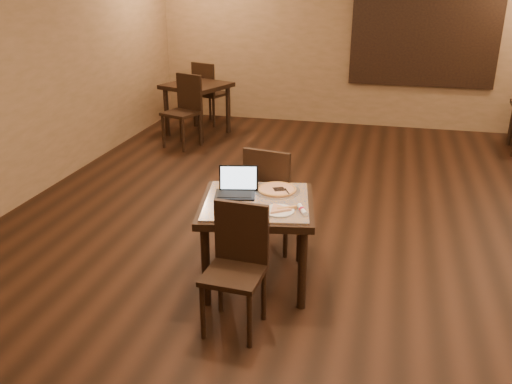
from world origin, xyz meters
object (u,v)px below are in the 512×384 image
(pizza_pan, at_px, (277,191))
(other_table_b_chair_far, at_px, (208,90))
(tiled_table, at_px, (257,212))
(chair_main_near, at_px, (237,260))
(other_table_b_chair_near, at_px, (185,106))
(laptop, at_px, (237,187))
(chair_main_far, at_px, (271,193))
(other_table_b, at_px, (197,92))

(pizza_pan, relative_size, other_table_b_chair_far, 0.37)
(tiled_table, xyz_separation_m, other_table_b_chair_far, (-2.10, 4.92, -0.05))
(chair_main_near, relative_size, other_table_b_chair_far, 0.88)
(other_table_b_chair_near, bearing_deg, other_table_b_chair_far, 113.18)
(laptop, bearing_deg, chair_main_near, -86.62)
(tiled_table, xyz_separation_m, other_table_b_chair_near, (-2.03, 3.64, -0.05))
(chair_main_far, distance_m, other_table_b_chair_near, 3.64)
(chair_main_far, height_order, other_table_b, chair_main_far)
(laptop, height_order, other_table_b_chair_far, other_table_b_chair_far)
(chair_main_far, bearing_deg, laptop, 79.49)
(chair_main_far, bearing_deg, tiled_table, 100.93)
(other_table_b, height_order, other_table_b_chair_near, other_table_b_chair_near)
(tiled_table, height_order, chair_main_far, chair_main_far)
(tiled_table, distance_m, other_table_b_chair_far, 5.34)
(tiled_table, distance_m, pizza_pan, 0.29)
(pizza_pan, distance_m, other_table_b, 4.59)
(chair_main_near, height_order, chair_main_far, chair_main_far)
(other_table_b_chair_far, bearing_deg, tiled_table, 133.31)
(tiled_table, height_order, other_table_b_chair_near, other_table_b_chair_near)
(laptop, height_order, other_table_b, laptop)
(other_table_b_chair_far, bearing_deg, pizza_pan, 135.58)
(other_table_b, distance_m, other_table_b_chair_far, 0.64)
(chair_main_far, bearing_deg, other_table_b, -51.31)
(other_table_b, relative_size, other_table_b_chair_near, 1.06)
(chair_main_near, height_order, other_table_b_chair_far, other_table_b_chair_far)
(laptop, bearing_deg, other_table_b, 101.51)
(pizza_pan, bearing_deg, other_table_b_chair_near, 122.30)
(tiled_table, bearing_deg, other_table_b, 105.30)
(chair_main_far, xyz_separation_m, other_table_b_chair_near, (-2.02, 3.03, 0.03))
(other_table_b, bearing_deg, other_table_b_chair_near, -66.82)
(laptop, height_order, other_table_b_chair_near, other_table_b_chair_near)
(chair_main_far, distance_m, other_table_b, 4.20)
(pizza_pan, bearing_deg, chair_main_near, -97.65)
(pizza_pan, relative_size, other_table_b_chair_near, 0.37)
(other_table_b, bearing_deg, chair_main_far, -40.60)
(chair_main_far, relative_size, laptop, 2.76)
(pizza_pan, bearing_deg, chair_main_far, 110.02)
(other_table_b, bearing_deg, other_table_b_chair_far, 113.18)
(chair_main_far, xyz_separation_m, other_table_b_chair_far, (-2.08, 4.31, 0.03))
(pizza_pan, distance_m, other_table_b_chair_near, 4.03)
(tiled_table, xyz_separation_m, laptop, (-0.20, 0.10, 0.16))
(chair_main_near, xyz_separation_m, pizza_pan, (0.11, 0.86, 0.23))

